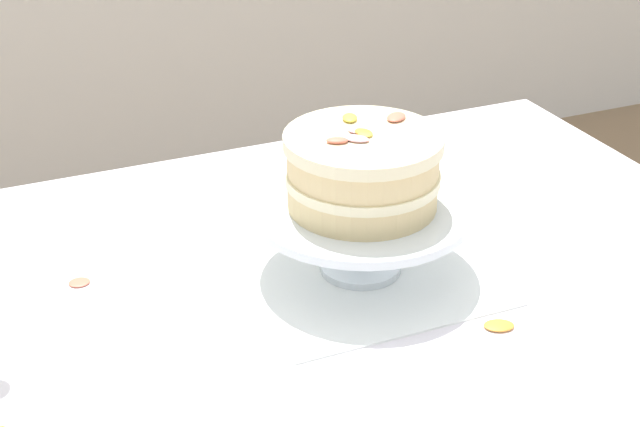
% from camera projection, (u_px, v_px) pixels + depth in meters
% --- Properties ---
extents(dining_table, '(1.40, 1.00, 0.74)m').
position_uv_depth(dining_table, '(298.00, 382.00, 1.22)').
color(dining_table, white).
rests_on(dining_table, ground).
extents(linen_napkin, '(0.32, 0.32, 0.00)m').
position_uv_depth(linen_napkin, '(360.00, 270.00, 1.28)').
color(linen_napkin, white).
rests_on(linen_napkin, dining_table).
extents(cake_stand, '(0.29, 0.29, 0.10)m').
position_uv_depth(cake_stand, '(362.00, 217.00, 1.24)').
color(cake_stand, silver).
rests_on(cake_stand, linen_napkin).
extents(layer_cake, '(0.20, 0.20, 0.11)m').
position_uv_depth(layer_cake, '(363.00, 170.00, 1.21)').
color(layer_cake, beige).
rests_on(layer_cake, cake_stand).
extents(loose_petal_1, '(0.04, 0.04, 0.01)m').
position_uv_depth(loose_petal_1, '(499.00, 325.00, 1.16)').
color(loose_petal_1, orange).
rests_on(loose_petal_1, dining_table).
extents(loose_petal_3, '(0.03, 0.03, 0.00)m').
position_uv_depth(loose_petal_3, '(79.00, 282.00, 1.25)').
color(loose_petal_3, '#E56B51').
rests_on(loose_petal_3, dining_table).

